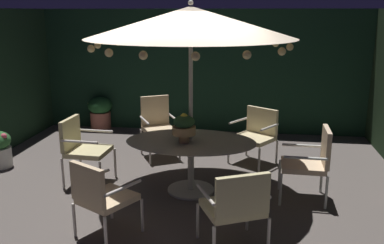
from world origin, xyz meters
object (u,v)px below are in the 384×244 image
object	(u,v)px
patio_chair_southwest	(257,132)
potted_plant_right_far	(100,112)
patio_chair_northeast	(82,145)
patio_chair_south	(312,159)
patio_umbrella	(191,23)
centerpiece_planter	(184,126)
patio_chair_east	(101,194)
patio_chair_north	(158,123)
patio_dining_table	(191,151)
patio_chair_southeast	(236,204)

from	to	relation	value
patio_chair_southwest	potted_plant_right_far	size ratio (longest dim) A/B	1.31
patio_chair_northeast	patio_chair_south	bearing A→B (deg)	-2.29
patio_umbrella	centerpiece_planter	bearing A→B (deg)	-125.78
patio_chair_southwest	patio_chair_east	bearing A→B (deg)	-121.90
patio_chair_northeast	potted_plant_right_far	xyz separation A→B (m)	(-0.79, 2.90, -0.20)
centerpiece_planter	patio_chair_southwest	distance (m)	1.82
patio_chair_north	patio_chair_southwest	xyz separation A→B (m)	(1.72, -0.09, -0.07)
centerpiece_planter	patio_chair_northeast	xyz separation A→B (m)	(-1.56, 0.19, -0.40)
patio_dining_table	patio_chair_north	size ratio (longest dim) A/B	1.74
centerpiece_planter	patio_chair_south	xyz separation A→B (m)	(1.72, 0.06, -0.41)
centerpiece_planter	patio_chair_east	distance (m)	1.57
patio_chair_east	patio_chair_northeast	bearing A→B (deg)	118.93
patio_chair_northeast	patio_chair_east	world-z (taller)	patio_chair_northeast
patio_umbrella	patio_chair_northeast	bearing A→B (deg)	177.17
patio_dining_table	patio_chair_southwest	xyz separation A→B (m)	(0.92, 1.35, -0.07)
patio_dining_table	patio_chair_southwest	size ratio (longest dim) A/B	1.99
patio_chair_southeast	patio_chair_northeast	bearing A→B (deg)	146.25
patio_chair_south	patio_chair_southwest	world-z (taller)	patio_chair_south
patio_dining_table	patio_chair_southwest	bearing A→B (deg)	55.74
patio_dining_table	centerpiece_planter	distance (m)	0.40
patio_umbrella	centerpiece_planter	size ratio (longest dim) A/B	6.75
centerpiece_planter	patio_chair_south	size ratio (longest dim) A/B	0.41
patio_chair_east	patio_chair_south	xyz separation A→B (m)	(2.44, 1.37, 0.05)
centerpiece_planter	patio_dining_table	bearing A→B (deg)	54.20
patio_umbrella	patio_chair_south	world-z (taller)	patio_umbrella
centerpiece_planter	patio_umbrella	bearing A→B (deg)	54.22
patio_chair_north	potted_plant_right_far	bearing A→B (deg)	136.64
patio_chair_north	patio_chair_northeast	distance (m)	1.60
patio_chair_southeast	potted_plant_right_far	bearing A→B (deg)	125.03
centerpiece_planter	patio_chair_north	bearing A→B (deg)	114.93
centerpiece_planter	patio_chair_southeast	world-z (taller)	centerpiece_planter
patio_umbrella	patio_chair_south	distance (m)	2.41
patio_umbrella	patio_chair_east	world-z (taller)	patio_umbrella
centerpiece_planter	patio_chair_northeast	bearing A→B (deg)	173.06
patio_dining_table	patio_chair_east	distance (m)	1.63
patio_chair_east	patio_chair_southeast	world-z (taller)	patio_chair_southeast
patio_umbrella	centerpiece_planter	xyz separation A→B (m)	(-0.08, -0.11, -1.37)
patio_dining_table	centerpiece_planter	bearing A→B (deg)	-125.80
patio_chair_south	potted_plant_right_far	world-z (taller)	patio_chair_south
patio_umbrella	patio_chair_northeast	size ratio (longest dim) A/B	2.82
potted_plant_right_far	centerpiece_planter	bearing A→B (deg)	-52.73
patio_umbrella	patio_chair_southeast	bearing A→B (deg)	-64.77
centerpiece_planter	patio_chair_southwest	world-z (taller)	centerpiece_planter
patio_chair_southeast	patio_chair_southwest	xyz separation A→B (m)	(0.22, 2.82, -0.01)
patio_chair_east	patio_chair_south	distance (m)	2.80
patio_umbrella	patio_chair_north	distance (m)	2.40
patio_chair_east	patio_chair_south	world-z (taller)	patio_chair_south
patio_dining_table	patio_chair_southwest	world-z (taller)	patio_chair_southwest
patio_dining_table	potted_plant_right_far	distance (m)	3.85
patio_dining_table	patio_chair_northeast	distance (m)	1.64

